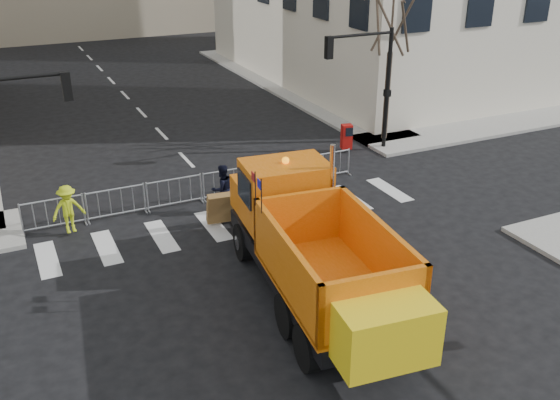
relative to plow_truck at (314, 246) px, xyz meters
name	(u,v)px	position (x,y,z in m)	size (l,w,h in m)	color
ground	(319,299)	(0.24, 0.07, -1.76)	(120.00, 120.00, 0.00)	black
sidewalk_back	(214,187)	(0.24, 8.57, -1.68)	(64.00, 5.00, 0.15)	gray
traffic_light_right	(387,91)	(8.74, 9.57, 0.94)	(0.18, 0.18, 5.40)	black
crowd_barriers	(202,187)	(-0.51, 7.67, -1.21)	(12.60, 0.60, 1.10)	#9EA0A5
street_tree	(389,61)	(9.44, 10.57, 1.99)	(3.00, 3.00, 7.50)	#382B21
plow_truck	(314,246)	(0.00, 0.00, 0.00)	(3.96, 10.42, 3.95)	black
cop_a	(262,211)	(0.28, 4.00, -0.75)	(0.74, 0.48, 2.02)	black
cop_b	(222,189)	(-0.15, 6.47, -0.87)	(0.86, 0.67, 1.77)	black
cop_c	(277,213)	(0.82, 4.02, -0.94)	(0.95, 0.40, 1.63)	black
worker	(68,209)	(-5.32, 6.87, -0.79)	(1.06, 0.61, 1.64)	#B5C917
newspaper_box	(347,137)	(7.05, 10.03, -1.06)	(0.45, 0.40, 1.10)	#AC100D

